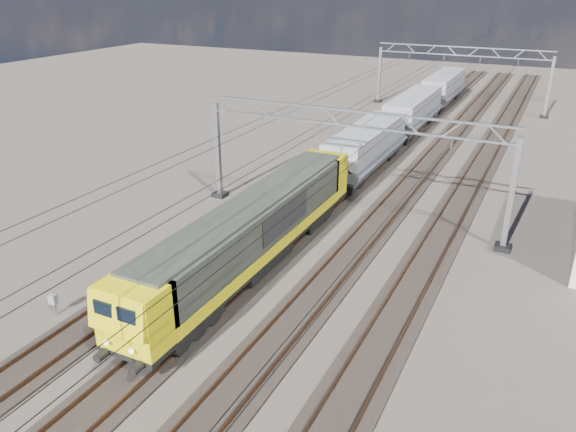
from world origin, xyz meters
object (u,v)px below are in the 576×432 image
at_px(locomotive, 254,230).
at_px(hopper_wagon_mid, 413,110).
at_px(hopper_wagon_third, 444,86).
at_px(hopper_wagon_lead, 366,146).
at_px(catenary_gantry_far, 460,76).
at_px(catenary_gantry_mid, 349,162).
at_px(trackside_cabinet, 53,300).

height_order(locomotive, hopper_wagon_mid, locomotive).
bearing_deg(hopper_wagon_third, hopper_wagon_lead, -90.00).
relative_size(catenary_gantry_far, hopper_wagon_third, 1.53).
height_order(catenary_gantry_mid, hopper_wagon_mid, catenary_gantry_mid).
bearing_deg(hopper_wagon_third, trackside_cabinet, -96.48).
relative_size(catenary_gantry_far, hopper_wagon_lead, 1.53).
bearing_deg(trackside_cabinet, hopper_wagon_mid, 72.70).
distance_m(locomotive, hopper_wagon_mid, 31.90).
xyz_separation_m(locomotive, hopper_wagon_lead, (-0.00, 17.70, -0.09)).
xyz_separation_m(hopper_wagon_mid, trackside_cabinet, (-6.12, -39.74, -1.44)).
distance_m(locomotive, hopper_wagon_third, 46.10).
height_order(locomotive, hopper_wagon_third, locomotive).
height_order(locomotive, hopper_wagon_lead, locomotive).
relative_size(catenary_gantry_mid, locomotive, 0.94).
bearing_deg(hopper_wagon_mid, catenary_gantry_far, 80.85).
xyz_separation_m(hopper_wagon_mid, hopper_wagon_third, (0.00, 14.20, 0.00)).
relative_size(catenary_gantry_mid, hopper_wagon_lead, 1.53).
distance_m(locomotive, hopper_wagon_lead, 17.70).
bearing_deg(hopper_wagon_mid, hopper_wagon_lead, -90.00).
bearing_deg(catenary_gantry_far, hopper_wagon_mid, -99.15).
height_order(catenary_gantry_mid, catenary_gantry_far, same).
relative_size(locomotive, hopper_wagon_lead, 1.62).
bearing_deg(hopper_wagon_third, locomotive, -90.00).
bearing_deg(hopper_wagon_third, hopper_wagon_mid, -90.00).
xyz_separation_m(catenary_gantry_far, hopper_wagon_mid, (-2.00, -12.42, -1.67)).
height_order(catenary_gantry_mid, trackside_cabinet, catenary_gantry_mid).
xyz_separation_m(catenary_gantry_far, locomotive, (-2.00, -44.32, -1.58)).
bearing_deg(hopper_wagon_lead, catenary_gantry_mid, -77.96).
bearing_deg(hopper_wagon_lead, locomotive, -90.00).
relative_size(locomotive, trackside_cabinet, 19.95).
bearing_deg(catenary_gantry_far, catenary_gantry_mid, -90.00).
relative_size(hopper_wagon_third, trackside_cabinet, 12.29).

